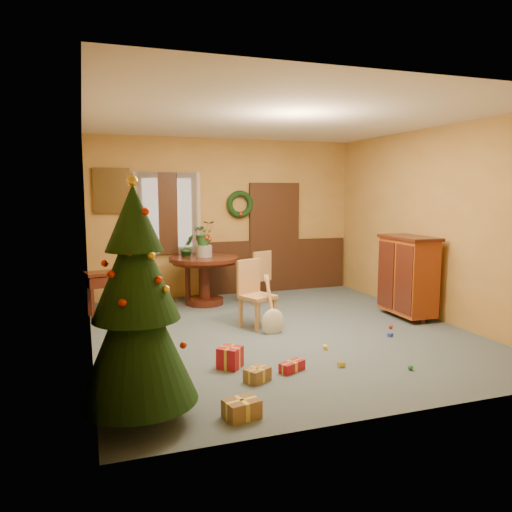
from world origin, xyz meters
name	(u,v)px	position (x,y,z in m)	size (l,w,h in m)	color
room_envelope	(237,235)	(0.21, 2.70, 1.12)	(5.50, 5.50, 5.50)	#3D4F59
dining_table	(204,271)	(-0.61, 2.00, 0.58)	(1.20, 1.20, 0.83)	black
urn	(204,251)	(-0.61, 2.00, 0.93)	(0.27, 0.27, 0.20)	slate
centerpiece_plant	(204,233)	(-0.61, 2.00, 1.24)	(0.37, 0.32, 0.42)	#1E4C23
chair_near	(254,291)	(-0.26, 0.37, 0.52)	(0.55, 0.55, 0.97)	#A46B41
chair_far	(258,275)	(0.30, 1.78, 0.49)	(0.52, 0.52, 0.92)	#A46B41
guitar	(273,306)	(-0.13, -0.05, 0.39)	(0.33, 0.16, 0.78)	beige
plant_stand	(188,277)	(-0.86, 2.20, 0.46)	(0.29, 0.29, 0.75)	black
stand_plant	(187,248)	(-0.86, 2.20, 0.97)	(0.25, 0.20, 0.45)	#19471E
christmas_tree	(136,308)	(-2.15, -2.12, 0.98)	(1.01, 1.01, 2.07)	#382111
writing_desk	(112,282)	(-2.15, 1.73, 0.53)	(0.85, 0.53, 0.70)	black
sideboard	(408,274)	(2.15, 0.10, 0.68)	(0.54, 0.99, 1.27)	#61190B
gift_a	(242,409)	(-1.31, -2.35, 0.08)	(0.33, 0.27, 0.16)	brown
gift_b	(230,357)	(-1.06, -1.14, 0.12)	(0.33, 0.33, 0.24)	maroon
gift_c	(257,375)	(-0.90, -1.61, 0.07)	(0.31, 0.28, 0.14)	brown
gift_d	(292,366)	(-0.45, -1.47, 0.05)	(0.33, 0.24, 0.11)	maroon
toy_a	(390,335)	(1.30, -0.72, 0.03)	(0.08, 0.05, 0.05)	#263BA8
toy_b	(410,367)	(0.79, -1.87, 0.03)	(0.06, 0.06, 0.06)	#227F38
toy_c	(325,347)	(0.23, -0.92, 0.03)	(0.08, 0.05, 0.05)	yellow
toy_d	(391,327)	(1.53, -0.39, 0.03)	(0.06, 0.06, 0.06)	#AD210B
toy_e	(341,365)	(0.11, -1.54, 0.03)	(0.08, 0.05, 0.05)	gold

